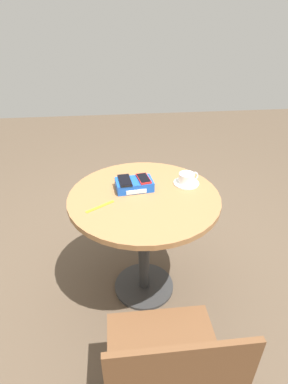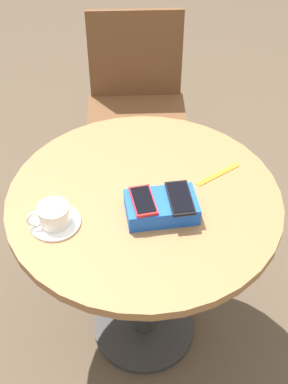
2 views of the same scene
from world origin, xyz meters
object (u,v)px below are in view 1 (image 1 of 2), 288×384
at_px(lanyard_strap, 100,207).
at_px(chair_near_window, 168,377).
at_px(round_table, 144,215).
at_px(phone_box, 134,185).
at_px(phone_black, 125,180).
at_px(saucer, 186,183).
at_px(coffee_cup, 187,178).
at_px(phone_red, 144,178).

xyz_separation_m(lanyard_strap, chair_near_window, (0.23, -0.74, -0.26)).
distance_m(round_table, phone_box, 0.19).
relative_size(phone_box, lanyard_strap, 1.31).
relative_size(phone_black, saucer, 0.97).
xyz_separation_m(phone_black, saucer, (0.36, 0.03, -0.06)).
relative_size(saucer, lanyard_strap, 0.89).
bearing_deg(lanyard_strap, round_table, 20.48).
bearing_deg(saucer, phone_black, -175.72).
height_order(coffee_cup, lanyard_strap, coffee_cup).
bearing_deg(coffee_cup, saucer, -162.64).
xyz_separation_m(phone_box, coffee_cup, (0.31, 0.03, 0.01)).
xyz_separation_m(phone_box, saucer, (0.31, 0.03, -0.02)).
bearing_deg(phone_box, saucer, 4.69).
distance_m(phone_red, coffee_cup, 0.26).
bearing_deg(phone_red, lanyard_strap, -145.52).
xyz_separation_m(phone_red, lanyard_strap, (-0.25, -0.17, -0.06)).
bearing_deg(lanyard_strap, saucer, 20.61).
relative_size(phone_red, saucer, 0.87).
height_order(round_table, coffee_cup, coffee_cup).
distance_m(round_table, coffee_cup, 0.33).
xyz_separation_m(coffee_cup, lanyard_strap, (-0.51, -0.19, -0.04)).
bearing_deg(round_table, phone_black, 144.36).
bearing_deg(lanyard_strap, phone_box, 40.26).
height_order(round_table, chair_near_window, chair_near_window).
bearing_deg(phone_black, phone_red, 4.15).
distance_m(round_table, phone_red, 0.21).
height_order(phone_red, chair_near_window, chair_near_window).
xyz_separation_m(phone_red, chair_near_window, (-0.01, -0.91, -0.32)).
distance_m(phone_box, lanyard_strap, 0.25).
xyz_separation_m(round_table, phone_black, (-0.10, 0.07, 0.20)).
bearing_deg(round_table, phone_box, 122.67).
height_order(round_table, saucer, saucer).
height_order(saucer, chair_near_window, chair_near_window).
bearing_deg(phone_black, saucer, 4.28).
relative_size(round_table, phone_red, 6.51).
bearing_deg(phone_black, coffee_cup, 4.38).
bearing_deg(phone_box, chair_near_window, -87.38).
bearing_deg(lanyard_strap, phone_black, 49.11).
bearing_deg(coffee_cup, phone_black, -175.62).
bearing_deg(saucer, phone_box, -175.31).
relative_size(phone_box, coffee_cup, 1.78).
bearing_deg(round_table, phone_red, 85.40).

